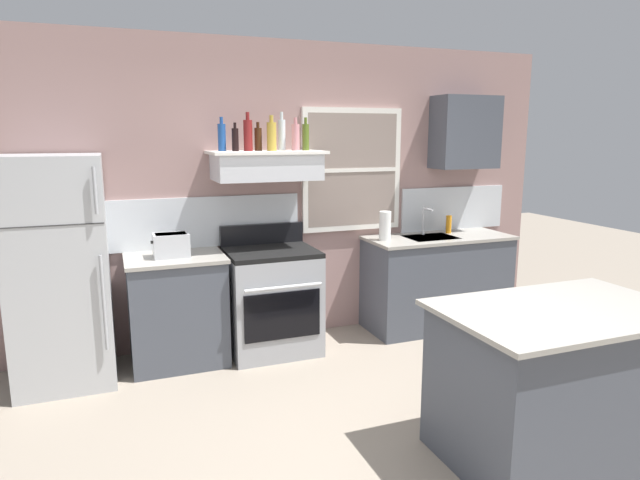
% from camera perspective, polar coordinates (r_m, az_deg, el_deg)
% --- Properties ---
extents(ground_plane, '(16.00, 16.00, 0.00)m').
position_cam_1_polar(ground_plane, '(3.54, 8.28, -21.38)').
color(ground_plane, gray).
extents(back_wall, '(5.40, 0.11, 2.70)m').
position_cam_1_polar(back_wall, '(5.08, -3.28, 4.92)').
color(back_wall, gray).
rests_on(back_wall, ground_plane).
extents(refrigerator, '(0.70, 0.72, 1.74)m').
position_cam_1_polar(refrigerator, '(4.57, -25.41, -2.99)').
color(refrigerator, '#B7BABC').
rests_on(refrigerator, ground_plane).
extents(counter_left_of_stove, '(0.79, 0.63, 0.91)m').
position_cam_1_polar(counter_left_of_stove, '(4.74, -14.59, -6.98)').
color(counter_left_of_stove, '#474C56').
rests_on(counter_left_of_stove, ground_plane).
extents(toaster, '(0.30, 0.20, 0.19)m').
position_cam_1_polar(toaster, '(4.58, -15.19, -0.48)').
color(toaster, silver).
rests_on(toaster, counter_left_of_stove).
extents(stove_range, '(0.76, 0.69, 1.09)m').
position_cam_1_polar(stove_range, '(4.84, -5.04, -6.16)').
color(stove_range, '#9EA0A5').
rests_on(stove_range, ground_plane).
extents(range_hood_shelf, '(0.96, 0.52, 0.24)m').
position_cam_1_polar(range_hood_shelf, '(4.73, -5.60, 7.73)').
color(range_hood_shelf, silver).
extents(bottle_blue_liqueur, '(0.07, 0.07, 0.28)m').
position_cam_1_polar(bottle_blue_liqueur, '(4.69, -10.15, 10.50)').
color(bottle_blue_liqueur, '#1E478C').
rests_on(bottle_blue_liqueur, range_hood_shelf).
extents(bottle_balsamic_dark, '(0.06, 0.06, 0.23)m').
position_cam_1_polar(bottle_balsamic_dark, '(4.66, -8.79, 10.30)').
color(bottle_balsamic_dark, black).
rests_on(bottle_balsamic_dark, range_hood_shelf).
extents(bottle_red_label_wine, '(0.07, 0.07, 0.32)m').
position_cam_1_polar(bottle_red_label_wine, '(4.67, -7.48, 10.78)').
color(bottle_red_label_wine, maroon).
rests_on(bottle_red_label_wine, range_hood_shelf).
extents(bottle_brown_stout, '(0.06, 0.06, 0.24)m').
position_cam_1_polar(bottle_brown_stout, '(4.72, -6.44, 10.40)').
color(bottle_brown_stout, '#381E0F').
rests_on(bottle_brown_stout, range_hood_shelf).
extents(bottle_champagne_gold_foil, '(0.08, 0.08, 0.29)m').
position_cam_1_polar(bottle_champagne_gold_foil, '(4.71, -5.04, 10.71)').
color(bottle_champagne_gold_foil, '#B29333').
rests_on(bottle_champagne_gold_foil, range_hood_shelf).
extents(bottle_clear_tall, '(0.06, 0.06, 0.33)m').
position_cam_1_polar(bottle_clear_tall, '(4.82, -3.99, 10.89)').
color(bottle_clear_tall, silver).
rests_on(bottle_clear_tall, range_hood_shelf).
extents(bottle_rose_pink, '(0.07, 0.07, 0.28)m').
position_cam_1_polar(bottle_rose_pink, '(4.79, -2.56, 10.66)').
color(bottle_rose_pink, '#C67F84').
rests_on(bottle_rose_pink, range_hood_shelf).
extents(bottle_olive_oil_square, '(0.06, 0.06, 0.28)m').
position_cam_1_polar(bottle_olive_oil_square, '(4.83, -1.50, 10.68)').
color(bottle_olive_oil_square, '#4C601E').
rests_on(bottle_olive_oil_square, range_hood_shelf).
extents(counter_right_with_sink, '(1.43, 0.63, 0.91)m').
position_cam_1_polar(counter_right_with_sink, '(5.56, 12.00, -4.18)').
color(counter_right_with_sink, '#474C56').
rests_on(counter_right_with_sink, ground_plane).
extents(sink_faucet, '(0.03, 0.17, 0.28)m').
position_cam_1_polar(sink_faucet, '(5.46, 10.83, 2.32)').
color(sink_faucet, silver).
rests_on(sink_faucet, counter_right_with_sink).
extents(paper_towel_roll, '(0.11, 0.11, 0.27)m').
position_cam_1_polar(paper_towel_roll, '(5.14, 6.77, 1.47)').
color(paper_towel_roll, white).
rests_on(paper_towel_roll, counter_right_with_sink).
extents(dish_soap_bottle, '(0.06, 0.06, 0.18)m').
position_cam_1_polar(dish_soap_bottle, '(5.63, 13.21, 1.60)').
color(dish_soap_bottle, orange).
rests_on(dish_soap_bottle, counter_right_with_sink).
extents(kitchen_island, '(1.40, 0.90, 0.91)m').
position_cam_1_polar(kitchen_island, '(3.60, 23.37, -13.38)').
color(kitchen_island, '#474C56').
rests_on(kitchen_island, ground_plane).
extents(upper_cabinet_right, '(0.64, 0.32, 0.70)m').
position_cam_1_polar(upper_cabinet_right, '(5.69, 14.83, 10.74)').
color(upper_cabinet_right, '#474C56').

